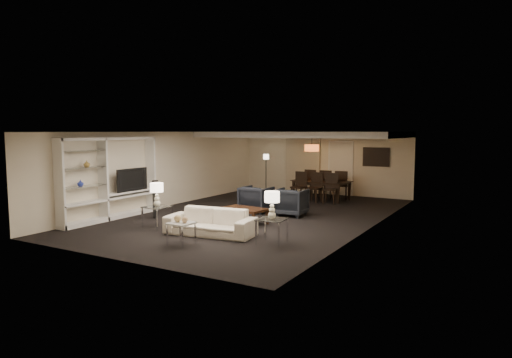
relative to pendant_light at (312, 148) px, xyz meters
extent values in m
plane|color=black|center=(-0.30, -3.50, -1.92)|extent=(11.00, 11.00, 0.00)
cube|color=silver|center=(-0.30, -3.50, 0.58)|extent=(7.00, 11.00, 0.02)
cube|color=beige|center=(-0.30, 2.00, -0.67)|extent=(7.00, 0.02, 2.50)
cube|color=beige|center=(-0.30, -9.00, -0.67)|extent=(7.00, 0.02, 2.50)
cube|color=beige|center=(-3.80, -3.50, -0.67)|extent=(0.02, 11.00, 2.50)
cube|color=beige|center=(3.20, -3.50, -0.67)|extent=(0.02, 11.00, 2.50)
cube|color=silver|center=(-0.30, 0.00, 0.48)|extent=(7.00, 4.00, 0.20)
cube|color=beige|center=(-1.20, 1.92, -0.72)|extent=(1.50, 0.12, 2.40)
cube|color=silver|center=(0.40, 1.97, -0.87)|extent=(0.90, 0.05, 2.10)
cube|color=#142D38|center=(1.80, 1.96, -0.37)|extent=(0.95, 0.04, 0.65)
cylinder|color=#D8591E|center=(0.00, 0.00, 0.00)|extent=(0.52, 0.52, 0.24)
imported|color=beige|center=(0.03, -6.31, -1.60)|extent=(2.28, 1.13, 0.64)
imported|color=black|center=(-0.57, -3.01, -1.51)|extent=(0.88, 0.91, 0.81)
imported|color=black|center=(0.63, -3.01, -1.51)|extent=(0.93, 0.95, 0.81)
sphere|color=tan|center=(-0.07, -7.41, -1.34)|extent=(0.16, 0.16, 0.16)
sphere|color=tan|center=(0.13, -7.41, -1.35)|extent=(0.14, 0.14, 0.14)
imported|color=black|center=(-3.58, -5.39, -0.83)|extent=(1.17, 0.15, 0.67)
imported|color=#2738AA|center=(-3.61, -7.12, -0.77)|extent=(0.16, 0.16, 0.17)
imported|color=#B68D3C|center=(-3.61, -6.89, -0.27)|extent=(0.17, 0.17, 0.17)
cube|color=black|center=(-2.59, -5.36, -1.36)|extent=(0.15, 0.15, 1.11)
imported|color=black|center=(0.22, 0.37, -1.56)|extent=(2.13, 1.33, 0.71)
camera|label=1|loc=(6.45, -15.22, 0.60)|focal=32.00mm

